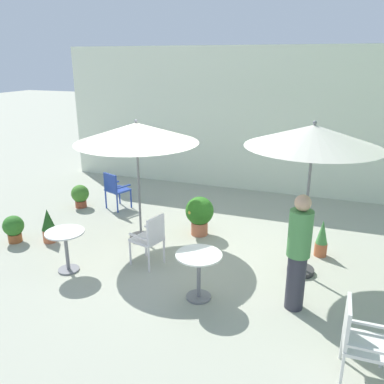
{
  "coord_description": "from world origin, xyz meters",
  "views": [
    {
      "loc": [
        2.46,
        -6.2,
        3.39
      ],
      "look_at": [
        0.0,
        0.52,
        0.97
      ],
      "focal_mm": 37.33,
      "sensor_mm": 36.0,
      "label": 1
    }
  ],
  "objects_px": {
    "cafe_table_0": "(199,268)",
    "potted_plant_4": "(322,239)",
    "potted_plant_0": "(48,225)",
    "cafe_table_1": "(66,244)",
    "potted_plant_1": "(80,195)",
    "patio_chair_2": "(115,188)",
    "potted_plant_2": "(14,227)",
    "patio_chair_0": "(358,337)",
    "standing_person": "(298,252)",
    "patio_umbrella_0": "(313,138)",
    "potted_plant_3": "(200,213)",
    "patio_chair_1": "(150,237)",
    "patio_umbrella_1": "(137,134)"
  },
  "relations": [
    {
      "from": "patio_chair_0",
      "to": "cafe_table_0",
      "type": "bearing_deg",
      "value": 158.54
    },
    {
      "from": "cafe_table_0",
      "to": "potted_plant_4",
      "type": "relative_size",
      "value": 1.05
    },
    {
      "from": "patio_umbrella_1",
      "to": "potted_plant_0",
      "type": "xyz_separation_m",
      "value": [
        -1.61,
        -0.7,
        -1.75
      ]
    },
    {
      "from": "potted_plant_0",
      "to": "potted_plant_4",
      "type": "distance_m",
      "value": 5.1
    },
    {
      "from": "patio_chair_1",
      "to": "potted_plant_4",
      "type": "bearing_deg",
      "value": 26.68
    },
    {
      "from": "patio_chair_0",
      "to": "potted_plant_3",
      "type": "distance_m",
      "value": 4.12
    },
    {
      "from": "patio_umbrella_0",
      "to": "potted_plant_4",
      "type": "distance_m",
      "value": 2.09
    },
    {
      "from": "potted_plant_2",
      "to": "potted_plant_3",
      "type": "bearing_deg",
      "value": 25.64
    },
    {
      "from": "patio_chair_0",
      "to": "patio_chair_2",
      "type": "distance_m",
      "value": 6.32
    },
    {
      "from": "cafe_table_1",
      "to": "potted_plant_4",
      "type": "bearing_deg",
      "value": 27.1
    },
    {
      "from": "potted_plant_0",
      "to": "standing_person",
      "type": "distance_m",
      "value": 4.75
    },
    {
      "from": "potted_plant_0",
      "to": "potted_plant_1",
      "type": "distance_m",
      "value": 1.89
    },
    {
      "from": "potted_plant_1",
      "to": "patio_chair_0",
      "type": "bearing_deg",
      "value": -29.9
    },
    {
      "from": "patio_umbrella_0",
      "to": "potted_plant_2",
      "type": "bearing_deg",
      "value": -172.56
    },
    {
      "from": "patio_chair_0",
      "to": "potted_plant_3",
      "type": "bearing_deg",
      "value": 133.83
    },
    {
      "from": "cafe_table_0",
      "to": "patio_chair_1",
      "type": "distance_m",
      "value": 1.27
    },
    {
      "from": "cafe_table_0",
      "to": "cafe_table_1",
      "type": "relative_size",
      "value": 1.01
    },
    {
      "from": "cafe_table_0",
      "to": "patio_chair_0",
      "type": "distance_m",
      "value": 2.28
    },
    {
      "from": "cafe_table_0",
      "to": "potted_plant_4",
      "type": "distance_m",
      "value": 2.59
    },
    {
      "from": "cafe_table_1",
      "to": "potted_plant_1",
      "type": "height_order",
      "value": "cafe_table_1"
    },
    {
      "from": "potted_plant_0",
      "to": "potted_plant_4",
      "type": "relative_size",
      "value": 0.98
    },
    {
      "from": "patio_umbrella_0",
      "to": "potted_plant_3",
      "type": "height_order",
      "value": "patio_umbrella_0"
    },
    {
      "from": "patio_chair_1",
      "to": "potted_plant_3",
      "type": "height_order",
      "value": "patio_chair_1"
    },
    {
      "from": "patio_chair_2",
      "to": "potted_plant_1",
      "type": "distance_m",
      "value": 0.9
    },
    {
      "from": "patio_chair_0",
      "to": "standing_person",
      "type": "bearing_deg",
      "value": 125.62
    },
    {
      "from": "patio_chair_2",
      "to": "potted_plant_4",
      "type": "bearing_deg",
      "value": -9.64
    },
    {
      "from": "potted_plant_1",
      "to": "potted_plant_3",
      "type": "xyz_separation_m",
      "value": [
        3.17,
        -0.49,
        0.16
      ]
    },
    {
      "from": "patio_chair_1",
      "to": "potted_plant_3",
      "type": "bearing_deg",
      "value": 76.13
    },
    {
      "from": "patio_umbrella_1",
      "to": "patio_umbrella_0",
      "type": "bearing_deg",
      "value": -4.58
    },
    {
      "from": "potted_plant_1",
      "to": "potted_plant_4",
      "type": "bearing_deg",
      "value": -6.3
    },
    {
      "from": "patio_umbrella_0",
      "to": "cafe_table_1",
      "type": "height_order",
      "value": "patio_umbrella_0"
    },
    {
      "from": "potted_plant_1",
      "to": "potted_plant_4",
      "type": "height_order",
      "value": "potted_plant_4"
    },
    {
      "from": "cafe_table_0",
      "to": "potted_plant_0",
      "type": "relative_size",
      "value": 1.07
    },
    {
      "from": "patio_chair_1",
      "to": "potted_plant_4",
      "type": "relative_size",
      "value": 1.33
    },
    {
      "from": "cafe_table_0",
      "to": "standing_person",
      "type": "bearing_deg",
      "value": 10.28
    },
    {
      "from": "standing_person",
      "to": "patio_chair_0",
      "type": "bearing_deg",
      "value": -54.38
    },
    {
      "from": "patio_umbrella_0",
      "to": "potted_plant_3",
      "type": "distance_m",
      "value": 2.88
    },
    {
      "from": "patio_umbrella_0",
      "to": "patio_chair_1",
      "type": "relative_size",
      "value": 2.74
    },
    {
      "from": "potted_plant_4",
      "to": "cafe_table_1",
      "type": "bearing_deg",
      "value": -152.9
    },
    {
      "from": "potted_plant_0",
      "to": "cafe_table_1",
      "type": "bearing_deg",
      "value": -38.29
    },
    {
      "from": "potted_plant_0",
      "to": "potted_plant_1",
      "type": "height_order",
      "value": "potted_plant_0"
    },
    {
      "from": "patio_chair_2",
      "to": "potted_plant_2",
      "type": "xyz_separation_m",
      "value": [
        -0.93,
        -2.23,
        -0.22
      ]
    },
    {
      "from": "potted_plant_1",
      "to": "patio_chair_1",
      "type": "bearing_deg",
      "value": -35.13
    },
    {
      "from": "cafe_table_0",
      "to": "potted_plant_3",
      "type": "relative_size",
      "value": 0.91
    },
    {
      "from": "patio_umbrella_0",
      "to": "potted_plant_1",
      "type": "height_order",
      "value": "patio_umbrella_0"
    },
    {
      "from": "cafe_table_0",
      "to": "cafe_table_1",
      "type": "bearing_deg",
      "value": 179.84
    },
    {
      "from": "patio_umbrella_1",
      "to": "potted_plant_4",
      "type": "height_order",
      "value": "patio_umbrella_1"
    },
    {
      "from": "patio_umbrella_1",
      "to": "potted_plant_1",
      "type": "xyz_separation_m",
      "value": [
        -2.17,
        1.11,
        -1.78
      ]
    },
    {
      "from": "potted_plant_0",
      "to": "potted_plant_2",
      "type": "height_order",
      "value": "potted_plant_0"
    },
    {
      "from": "potted_plant_2",
      "to": "potted_plant_4",
      "type": "distance_m",
      "value": 5.77
    }
  ]
}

